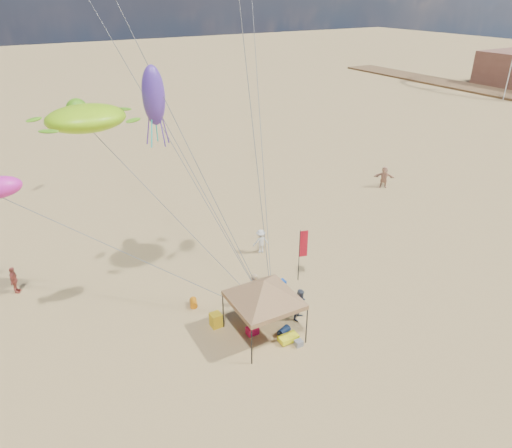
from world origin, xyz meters
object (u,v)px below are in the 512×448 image
(feather_flag, at_px, (302,247))
(chair_yellow, at_px, (216,320))
(person_near_c, at_px, (261,241))
(beach_cart, at_px, (288,338))
(canopy_tent, at_px, (264,282))
(cooler_blue, at_px, (280,284))
(person_near_b, at_px, (301,304))
(person_far_a, at_px, (14,280))
(cooler_red, at_px, (252,331))
(person_far_c, at_px, (384,177))
(chair_green, at_px, (286,298))
(person_near_a, at_px, (254,290))

(feather_flag, relative_size, chair_yellow, 4.40)
(person_near_c, bearing_deg, beach_cart, 76.40)
(canopy_tent, distance_m, cooler_blue, 4.82)
(beach_cart, height_order, person_near_b, person_near_b)
(feather_flag, distance_m, person_far_a, 15.19)
(person_near_c, bearing_deg, canopy_tent, 68.61)
(cooler_red, bearing_deg, feather_flag, 29.23)
(person_near_c, distance_m, person_far_c, 14.45)
(beach_cart, bearing_deg, cooler_blue, 61.48)
(beach_cart, relative_size, person_near_b, 0.55)
(feather_flag, relative_size, cooler_blue, 5.71)
(chair_yellow, distance_m, person_far_a, 11.08)
(person_far_c, bearing_deg, cooler_red, -107.75)
(chair_yellow, distance_m, person_far_c, 21.23)
(feather_flag, bearing_deg, person_near_c, 95.62)
(cooler_red, xyz_separation_m, chair_green, (2.65, 1.17, 0.16))
(person_far_c, bearing_deg, person_near_c, -121.25)
(person_near_c, height_order, person_far_c, person_far_c)
(feather_flag, relative_size, person_far_c, 1.78)
(chair_green, distance_m, person_far_c, 17.91)
(person_near_c, xyz_separation_m, person_far_c, (13.90, 3.94, 0.10))
(chair_yellow, bearing_deg, canopy_tent, -46.10)
(cooler_red, relative_size, person_far_a, 0.35)
(beach_cart, height_order, person_far_c, person_far_c)
(person_near_a, xyz_separation_m, person_near_b, (1.45, -2.00, -0.12))
(cooler_red, distance_m, person_near_c, 7.56)
(chair_green, bearing_deg, person_far_c, 30.21)
(feather_flag, relative_size, cooler_red, 5.71)
(chair_green, bearing_deg, feather_flag, 35.69)
(cooler_blue, relative_size, chair_yellow, 0.77)
(feather_flag, xyz_separation_m, beach_cart, (-3.44, -3.86, -1.86))
(feather_flag, xyz_separation_m, chair_yellow, (-5.77, -1.20, -1.71))
(chair_green, height_order, beach_cart, chair_green)
(cooler_blue, bearing_deg, person_near_a, -161.63)
(canopy_tent, relative_size, person_near_a, 2.99)
(cooler_red, xyz_separation_m, person_near_c, (4.22, 6.24, 0.57))
(canopy_tent, height_order, person_near_c, canopy_tent)
(cooler_red, height_order, person_near_b, person_near_b)
(cooler_red, relative_size, cooler_blue, 1.00)
(cooler_red, distance_m, person_far_c, 20.79)
(person_far_c, bearing_deg, canopy_tent, -106.39)
(person_near_b, bearing_deg, chair_yellow, 130.24)
(feather_flag, distance_m, beach_cart, 5.49)
(chair_green, distance_m, person_far_a, 14.17)
(cooler_blue, bearing_deg, chair_yellow, -165.15)
(person_far_a, bearing_deg, chair_green, -105.08)
(person_near_a, bearing_deg, canopy_tent, 55.89)
(cooler_red, bearing_deg, chair_yellow, 131.07)
(feather_flag, relative_size, chair_green, 4.40)
(cooler_blue, distance_m, person_near_a, 2.31)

